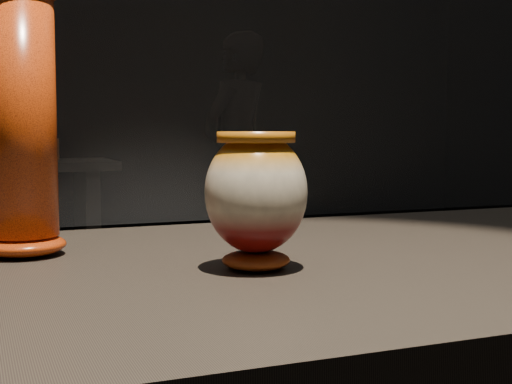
{
  "coord_description": "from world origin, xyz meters",
  "views": [
    {
      "loc": [
        -0.41,
        -0.88,
        1.08
      ],
      "look_at": [
        -0.07,
        -0.05,
        1.0
      ],
      "focal_mm": 50.0,
      "sensor_mm": 36.0,
      "label": 1
    }
  ],
  "objects": [
    {
      "name": "main_vase",
      "position": [
        -0.07,
        -0.05,
        1.0
      ],
      "size": [
        0.13,
        0.13,
        0.18
      ],
      "rotation": [
        0.0,
        0.0,
        -0.01
      ],
      "color": "#640A08",
      "rests_on": "display_plinth"
    },
    {
      "name": "tall_vase",
      "position": [
        -0.34,
        0.17,
        1.08
      ],
      "size": [
        0.14,
        0.14,
        0.37
      ],
      "rotation": [
        0.0,
        0.0,
        0.27
      ],
      "color": "#D0420D",
      "rests_on": "display_plinth"
    },
    {
      "name": "back_vase_right",
      "position": [
        0.04,
        3.33,
        0.96
      ],
      "size": [
        0.07,
        0.07,
        0.12
      ],
      "primitive_type": "cylinder",
      "color": "#903C15",
      "rests_on": "back_shelf"
    },
    {
      "name": "visitor",
      "position": [
        1.44,
        4.09,
        0.9
      ],
      "size": [
        0.78,
        0.72,
        1.79
      ],
      "primitive_type": "imported",
      "rotation": [
        0.0,
        0.0,
        3.74
      ],
      "color": "black",
      "rests_on": "ground"
    }
  ]
}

